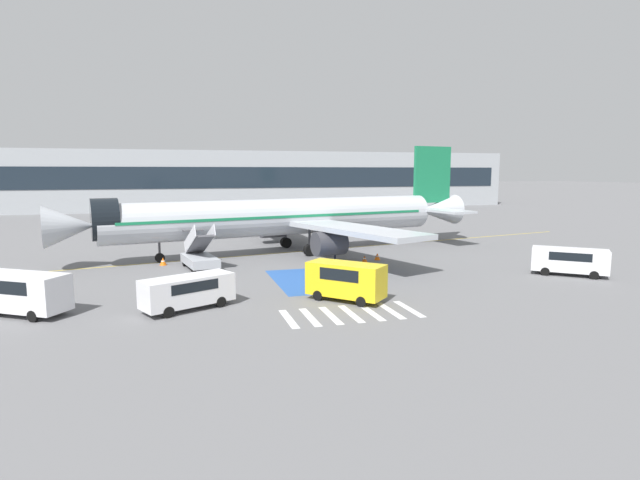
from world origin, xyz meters
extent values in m
plane|color=slate|center=(0.00, 0.00, 0.00)|extent=(600.00, 600.00, 0.00)
cube|color=gold|center=(-1.42, -0.06, 0.00)|extent=(75.91, 14.78, 0.01)
cube|color=#2856A8|center=(-1.42, -12.85, 0.00)|extent=(6.34, 8.77, 0.01)
cube|color=silver|center=(-5.62, -21.97, 0.00)|extent=(0.44, 3.60, 0.01)
cube|color=silver|center=(-4.42, -21.97, 0.00)|extent=(0.44, 3.60, 0.01)
cube|color=silver|center=(-3.22, -21.97, 0.00)|extent=(0.44, 3.60, 0.01)
cube|color=silver|center=(-2.02, -21.97, 0.00)|extent=(0.44, 3.60, 0.01)
cube|color=silver|center=(-0.82, -21.97, 0.00)|extent=(0.44, 3.60, 0.01)
cube|color=silver|center=(0.38, -21.97, 0.00)|extent=(0.44, 3.60, 0.01)
cube|color=silver|center=(1.58, -21.97, 0.00)|extent=(0.44, 3.60, 0.01)
cylinder|color=#B7BCC4|center=(-1.42, -0.06, 3.55)|extent=(33.33, 9.75, 3.54)
cone|color=#B7BCC4|center=(-19.66, -3.56, 3.55)|extent=(4.48, 4.14, 3.47)
cone|color=#B7BCC4|center=(17.52, 3.58, 3.55)|extent=(5.85, 4.34, 3.40)
cylinder|color=black|center=(-17.05, -3.06, 4.00)|extent=(2.76, 3.91, 3.57)
cube|color=#197A4C|center=(-1.42, -0.06, 3.73)|extent=(30.73, 9.32, 0.24)
cube|color=#B7BCC4|center=(3.24, -7.47, 3.02)|extent=(9.07, 16.14, 0.44)
cylinder|color=#38383D|center=(1.51, -6.38, 1.71)|extent=(3.12, 2.62, 2.13)
cube|color=#B7BCC4|center=(0.16, 8.55, 3.02)|extent=(5.03, 15.80, 0.44)
cylinder|color=#38383D|center=(-1.04, 6.90, 1.71)|extent=(3.12, 2.62, 2.13)
cube|color=#197A4C|center=(16.74, 3.43, 7.60)|extent=(4.93, 1.29, 6.32)
cube|color=#B7BCC4|center=(16.85, 0.03, 3.73)|extent=(4.20, 6.16, 0.24)
cube|color=#B7BCC4|center=(15.58, 6.63, 3.73)|extent=(4.20, 6.16, 0.24)
cylinder|color=#38383D|center=(-12.85, -2.25, 1.81)|extent=(0.20, 0.20, 2.78)
cylinder|color=black|center=(-12.85, -2.25, 0.42)|extent=(0.88, 0.43, 0.84)
cylinder|color=#38383D|center=(0.73, -2.57, 1.79)|extent=(0.24, 0.24, 2.47)
cylinder|color=black|center=(0.73, -2.57, 0.55)|extent=(1.19, 0.80, 1.10)
cylinder|color=#38383D|center=(-0.36, 3.07, 1.79)|extent=(0.24, 0.24, 2.47)
cylinder|color=black|center=(-0.36, 3.07, 0.55)|extent=(1.19, 0.80, 1.10)
cube|color=#ADB2BA|center=(-9.58, -6.07, 0.70)|extent=(3.07, 5.13, 0.70)
cylinder|color=black|center=(-10.81, -4.60, 0.35)|extent=(0.35, 0.73, 0.70)
cylinder|color=black|center=(-8.97, -4.25, 0.35)|extent=(0.35, 0.73, 0.70)
cylinder|color=black|center=(-10.18, -7.90, 0.35)|extent=(0.35, 0.73, 0.70)
cylinder|color=black|center=(-8.34, -7.55, 0.35)|extent=(0.35, 0.73, 0.70)
cube|color=#4C4C51|center=(-9.58, -6.07, 2.01)|extent=(2.19, 4.34, 2.06)
cube|color=#4C4C51|center=(-10.01, -3.84, 2.96)|extent=(1.83, 1.39, 0.12)
cube|color=silver|center=(-10.33, -6.22, 2.48)|extent=(0.91, 4.41, 2.77)
cube|color=silver|center=(-8.82, -5.93, 2.48)|extent=(0.91, 4.41, 2.77)
cube|color=#38383D|center=(5.75, 22.58, 0.78)|extent=(3.13, 9.61, 0.60)
cube|color=silver|center=(5.43, 27.20, 1.28)|extent=(2.51, 2.26, 1.60)
cube|color=black|center=(5.36, 28.24, 1.60)|extent=(2.00, 0.18, 0.70)
cylinder|color=#B7BCC4|center=(5.77, 22.16, 2.34)|extent=(2.96, 6.67, 2.52)
cylinder|color=gold|center=(5.77, 22.16, 2.34)|extent=(2.59, 0.52, 2.57)
cylinder|color=black|center=(4.28, 26.70, 0.48)|extent=(0.34, 0.98, 0.96)
cylinder|color=black|center=(6.65, 26.86, 0.48)|extent=(0.34, 0.98, 0.96)
cylinder|color=black|center=(4.60, 21.98, 0.48)|extent=(0.34, 0.98, 0.96)
cylinder|color=black|center=(6.97, 22.14, 0.48)|extent=(0.34, 0.98, 0.96)
cylinder|color=black|center=(4.77, 19.36, 0.48)|extent=(0.34, 0.98, 0.96)
cylinder|color=black|center=(7.14, 19.52, 0.48)|extent=(0.34, 0.98, 0.96)
cube|color=yellow|center=(-1.35, -19.11, 1.34)|extent=(4.69, 4.77, 2.04)
cube|color=black|center=(-1.35, -19.11, 1.79)|extent=(3.21, 3.23, 0.73)
cylinder|color=black|center=(-3.01, -18.64, 0.32)|extent=(0.59, 0.60, 0.64)
cylinder|color=black|center=(-1.75, -17.44, 0.32)|extent=(0.59, 0.60, 0.64)
cylinder|color=black|center=(-0.95, -20.79, 0.32)|extent=(0.59, 0.60, 0.64)
cylinder|color=black|center=(0.31, -19.58, 0.32)|extent=(0.59, 0.60, 0.64)
cube|color=silver|center=(-10.82, -18.44, 1.13)|extent=(5.59, 4.00, 1.63)
cube|color=black|center=(-10.82, -18.44, 1.49)|extent=(3.46, 2.99, 0.59)
cylinder|color=black|center=(-11.92, -19.94, 0.32)|extent=(0.66, 0.46, 0.64)
cylinder|color=black|center=(-12.68, -18.37, 0.32)|extent=(0.66, 0.46, 0.64)
cylinder|color=black|center=(-8.97, -18.52, 0.32)|extent=(0.66, 0.46, 0.64)
cylinder|color=black|center=(-9.72, -16.95, 0.32)|extent=(0.66, 0.46, 0.64)
cube|color=silver|center=(17.75, -16.67, 1.20)|extent=(5.34, 5.00, 1.76)
cube|color=black|center=(17.75, -16.67, 1.59)|extent=(3.53, 3.44, 0.63)
cylinder|color=black|center=(15.91, -16.26, 0.32)|extent=(0.61, 0.57, 0.64)
cylinder|color=black|center=(17.08, -14.90, 0.32)|extent=(0.61, 0.57, 0.64)
cylinder|color=black|center=(18.42, -18.45, 0.32)|extent=(0.61, 0.57, 0.64)
cylinder|color=black|center=(19.60, -17.09, 0.32)|extent=(0.61, 0.57, 0.64)
cube|color=silver|center=(-19.76, -17.07, 1.33)|extent=(5.56, 4.53, 2.03)
cube|color=black|center=(-19.76, -17.07, 1.78)|extent=(3.55, 3.27, 0.73)
cylinder|color=black|center=(-17.88, -17.18, 0.32)|extent=(0.65, 0.51, 0.64)
cylinder|color=black|center=(-18.86, -18.72, 0.32)|extent=(0.65, 0.51, 0.64)
cylinder|color=black|center=(-20.66, -15.41, 0.32)|extent=(0.65, 0.51, 0.64)
cylinder|color=#191E38|center=(2.20, -5.90, 0.44)|extent=(0.14, 0.14, 0.88)
cylinder|color=#191E38|center=(2.24, -5.74, 0.44)|extent=(0.14, 0.14, 0.88)
cube|color=orange|center=(2.22, -5.82, 1.22)|extent=(0.32, 0.46, 0.69)
cube|color=silver|center=(2.22, -5.82, 1.22)|extent=(0.33, 0.47, 0.06)
sphere|color=beige|center=(2.22, -5.82, 1.69)|extent=(0.24, 0.24, 0.24)
cylinder|color=#2D2D33|center=(3.47, -1.74, 0.45)|extent=(0.14, 0.14, 0.89)
cylinder|color=#2D2D33|center=(3.62, -1.83, 0.45)|extent=(0.14, 0.14, 0.89)
cube|color=orange|center=(3.55, -1.78, 1.24)|extent=(0.47, 0.41, 0.71)
cube|color=silver|center=(3.55, -1.78, 1.24)|extent=(0.49, 0.42, 0.06)
sphere|color=beige|center=(3.55, -1.78, 1.72)|extent=(0.24, 0.24, 0.24)
cone|color=orange|center=(6.08, -6.33, 0.32)|extent=(0.57, 0.57, 0.64)
cylinder|color=white|center=(6.08, -6.33, 0.35)|extent=(0.32, 0.32, 0.08)
cone|color=orange|center=(-12.56, -3.63, 0.33)|extent=(0.59, 0.59, 0.66)
cylinder|color=white|center=(-12.56, -3.63, 0.36)|extent=(0.33, 0.33, 0.08)
cone|color=orange|center=(4.59, -7.01, 0.29)|extent=(0.52, 0.52, 0.58)
cylinder|color=white|center=(4.59, -7.01, 0.32)|extent=(0.29, 0.29, 0.07)
cube|color=#9EA3A8|center=(7.73, 61.76, 6.11)|extent=(110.85, 12.00, 12.21)
cube|color=#19232D|center=(7.73, 55.71, 6.72)|extent=(106.42, 0.10, 4.27)
camera|label=1|loc=(-11.28, -47.73, 7.98)|focal=28.00mm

